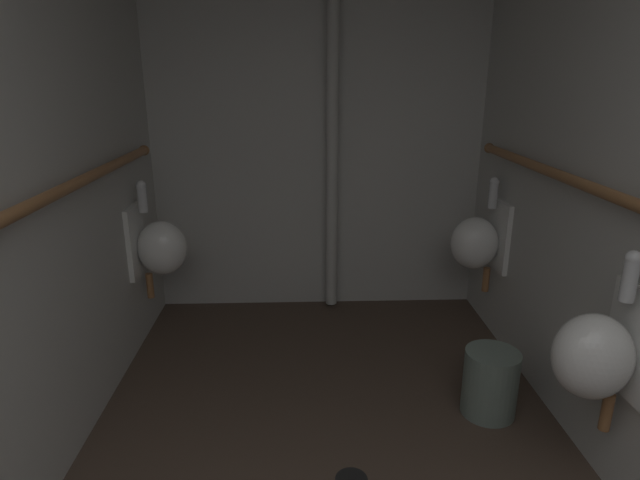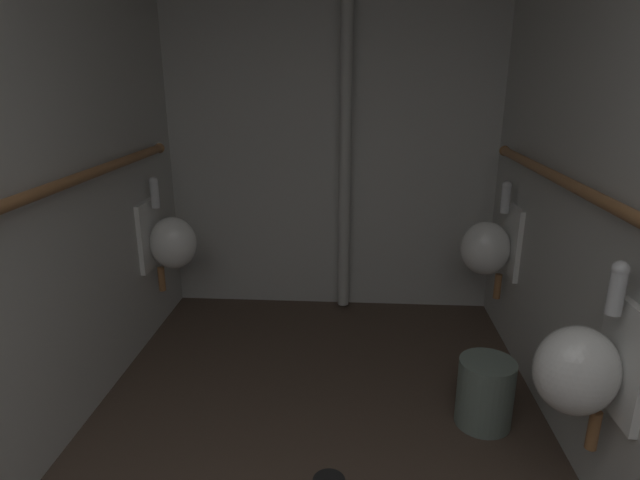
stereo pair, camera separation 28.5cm
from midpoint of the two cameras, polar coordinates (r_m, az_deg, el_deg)
name	(u,v)px [view 2 (the right image)]	position (r m, az deg, el deg)	size (l,w,h in m)	color
wall_back	(332,126)	(3.69, 3.55, 12.30)	(2.42, 0.06, 2.62)	#B9B9B3
urinal_left_mid	(170,241)	(3.41, -13.83, -0.17)	(0.32, 0.30, 0.76)	white
urinal_right_mid	(583,368)	(2.22, 30.24, -12.13)	(0.32, 0.30, 0.76)	white
urinal_right_far	(489,247)	(3.41, 20.31, -0.74)	(0.32, 0.30, 0.76)	white
supply_pipe_right	(640,220)	(2.05, 35.06, 1.72)	(0.06, 3.30, 0.06)	#936038
standpipe_back_wall	(346,128)	(3.58, 5.14, 12.11)	(0.08, 0.08, 2.57)	#B9B9B3
floor_drain	(329,480)	(2.44, 4.67, -24.83)	(0.14, 0.14, 0.01)	black
waste_bin	(485,393)	(2.81, 20.52, -15.45)	(0.27, 0.27, 0.34)	slate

